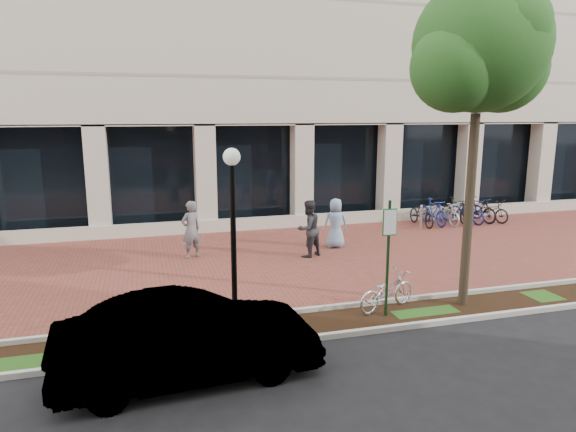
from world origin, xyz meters
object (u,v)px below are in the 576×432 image
object	(u,v)px
locked_bicycle	(387,291)
bike_rack_cluster	(456,211)
sedan_near_curb	(189,339)
street_tree	(481,54)
bollard	(421,217)
pedestrian_left	(191,230)
lamppost	(233,230)
pedestrian_right	(336,223)
parking_sign	(389,245)
pedestrian_mid	(308,229)

from	to	relation	value
locked_bicycle	bike_rack_cluster	size ratio (longest dim) A/B	0.41
sedan_near_curb	street_tree	bearing A→B (deg)	-78.97
bollard	sedan_near_curb	size ratio (longest dim) A/B	0.22
street_tree	pedestrian_left	world-z (taller)	street_tree
locked_bicycle	lamppost	bearing A→B (deg)	72.29
street_tree	pedestrian_right	bearing A→B (deg)	100.42
locked_bicycle	bollard	xyz separation A→B (m)	(5.25, 7.44, 0.06)
bollard	parking_sign	bearing A→B (deg)	-124.83
parking_sign	pedestrian_right	xyz separation A→B (m)	(1.12, 6.16, -0.84)
pedestrian_mid	bollard	size ratio (longest dim) A/B	1.84
pedestrian_left	bollard	size ratio (longest dim) A/B	1.85
parking_sign	bike_rack_cluster	world-z (taller)	parking_sign
parking_sign	lamppost	bearing A→B (deg)	178.57
pedestrian_mid	locked_bicycle	bearing A→B (deg)	67.71
lamppost	pedestrian_mid	distance (m)	6.23
bollard	sedan_near_curb	bearing A→B (deg)	-136.80
bike_rack_cluster	sedan_near_curb	size ratio (longest dim) A/B	0.93
lamppost	pedestrian_right	size ratio (longest dim) A/B	2.25
bike_rack_cluster	lamppost	bearing A→B (deg)	-148.48
parking_sign	lamppost	xyz separation A→B (m)	(-3.49, 0.23, 0.52)
pedestrian_mid	bike_rack_cluster	size ratio (longest dim) A/B	0.44
parking_sign	bollard	distance (m)	9.63
parking_sign	locked_bicycle	xyz separation A→B (m)	(0.21, 0.40, -1.25)
sedan_near_curb	bike_rack_cluster	bearing A→B (deg)	-54.15
locked_bicycle	pedestrian_right	bearing A→B (deg)	-29.41
locked_bicycle	pedestrian_mid	distance (m)	4.96
street_tree	bollard	xyz separation A→B (m)	(3.25, 7.64, -5.41)
street_tree	bollard	bearing A→B (deg)	67.00
pedestrian_mid	street_tree	bearing A→B (deg)	88.34
lamppost	street_tree	world-z (taller)	street_tree
bike_rack_cluster	pedestrian_right	bearing A→B (deg)	-165.23
lamppost	bollard	xyz separation A→B (m)	(8.95, 7.62, -1.71)
street_tree	bollard	distance (m)	9.91
pedestrian_left	locked_bicycle	bearing A→B (deg)	99.51
locked_bicycle	bollard	distance (m)	9.11
locked_bicycle	pedestrian_right	size ratio (longest dim) A/B	1.00
lamppost	pedestrian_mid	size ratio (longest dim) A/B	2.10
street_tree	pedestrian_mid	xyz separation A→B (m)	(-2.37, 5.12, -4.99)
locked_bicycle	bike_rack_cluster	distance (m)	10.94
pedestrian_mid	bollard	distance (m)	6.17
pedestrian_left	sedan_near_curb	xyz separation A→B (m)	(-0.79, -7.84, -0.19)
pedestrian_mid	bike_rack_cluster	xyz separation A→B (m)	(7.70, 3.20, -0.42)
pedestrian_left	lamppost	bearing A→B (deg)	67.95
street_tree	pedestrian_mid	distance (m)	7.54
bike_rack_cluster	parking_sign	bearing A→B (deg)	-136.92
lamppost	bike_rack_cluster	distance (m)	13.91
pedestrian_left	pedestrian_right	size ratio (longest dim) A/B	1.08
parking_sign	street_tree	xyz separation A→B (m)	(2.21, 0.20, 4.22)
pedestrian_left	pedestrian_mid	distance (m)	3.80
pedestrian_right	bike_rack_cluster	distance (m)	6.86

